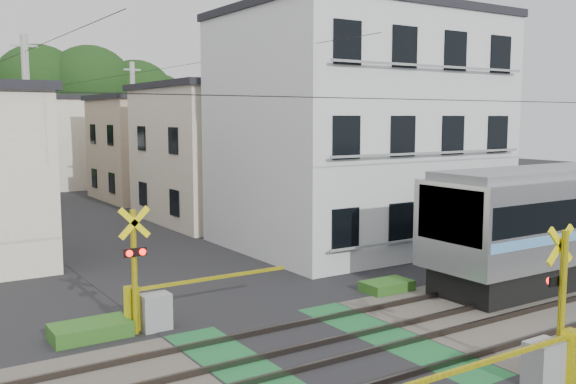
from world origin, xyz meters
TOP-DOWN VIEW (x-y plane):
  - ground at (0.00, 0.00)m, footprint 120.00×120.00m
  - track_bed at (0.00, 0.00)m, footprint 120.00×120.00m
  - crossing_signal_near at (2.59, -3.65)m, footprint 4.74×0.65m
  - crossing_signal_far at (-2.59, 3.65)m, footprint 4.74×0.65m
  - apartment_block at (8.50, 9.49)m, footprint 10.20×8.36m
  - houses_row at (0.25, 25.92)m, footprint 22.07×31.35m
  - catenary at (6.00, 0.03)m, footprint 60.00×5.04m
  - utility_poles at (-1.05, 23.01)m, footprint 7.90×42.00m
  - pedestrian at (-0.92, 24.72)m, footprint 0.68×0.58m
  - weed_patches at (1.76, -0.09)m, footprint 10.25×8.80m

SIDE VIEW (x-z plane):
  - ground at x=0.00m, z-range 0.00..0.00m
  - track_bed at x=0.00m, z-range -0.03..0.11m
  - weed_patches at x=1.76m, z-range -0.02..0.38m
  - crossing_signal_near at x=2.59m, z-range -0.83..2.25m
  - crossing_signal_far at x=-2.59m, z-range -0.83..2.25m
  - pedestrian at x=-0.92m, z-range 0.00..1.58m
  - houses_row at x=0.25m, z-range -0.16..6.64m
  - catenary at x=6.00m, z-range 0.20..7.20m
  - utility_poles at x=-1.05m, z-range 0.08..8.08m
  - apartment_block at x=8.50m, z-range 0.01..9.31m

